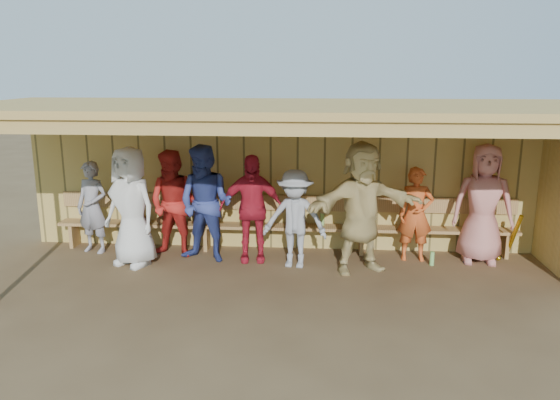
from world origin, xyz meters
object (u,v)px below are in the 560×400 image
Objects in this scene: player_e at (295,219)px; player_g at (416,214)px; player_c at (206,204)px; player_a at (92,207)px; player_b at (131,207)px; player_f at (362,207)px; player_extra at (174,204)px; bench at (283,220)px; player_d at (251,208)px; player_h at (483,204)px.

player_g is at bearing 21.12° from player_e.
player_c is at bearing -173.56° from player_g.
player_b is (0.85, -0.54, 0.16)m from player_a.
player_extra is at bearing 149.20° from player_f.
player_extra reaches higher than player_e.
player_g is (1.88, 0.45, -0.01)m from player_e.
player_e is (2.50, 0.10, -0.17)m from player_b.
bench is (-2.11, 0.31, -0.22)m from player_g.
player_extra is at bearing -166.25° from bench.
player_d is 0.78m from bench.
player_f reaches higher than player_d.
player_h is 4.85m from player_extra.
player_h reaches higher than player_g.
player_extra reaches higher than bench.
player_a is at bearing 150.40° from player_f.
bench is at bearing 114.46° from player_e.
player_g is 0.80× the size of player_h.
player_a is 0.89× the size of player_d.
player_c is 0.58m from player_extra.
player_f is (3.49, -0.01, 0.06)m from player_b.
player_f is at bearing 8.64° from player_c.
player_f is 1.08m from player_g.
player_c is (1.10, 0.26, -0.00)m from player_b.
player_f reaches higher than bench.
player_a is 0.82× the size of player_c.
player_g is (2.57, 0.22, -0.10)m from player_d.
player_b is at bearing -170.02° from player_e.
bench is at bearing 45.24° from player_b.
player_a is at bearing 172.18° from player_b.
player_e is at bearing -23.10° from player_d.
player_e is (3.35, -0.45, -0.01)m from player_a.
player_f is 1.32× the size of player_g.
player_h is at bearing 14.89° from player_a.
player_c is at bearing -6.22° from player_extra.
player_g is (0.89, 0.56, -0.24)m from player_f.
player_c reaches higher than player_g.
player_g is at bearing -8.25° from bench.
player_c reaches higher than player_d.
player_e is 0.87× the size of player_extra.
player_c is 1.24× the size of player_g.
player_d is 1.13× the size of player_e.
player_c reaches higher than player_extra.
player_b reaches higher than player_extra.
player_h is at bearing -5.58° from bench.
player_extra is 0.23× the size of bench.
player_f reaches higher than player_h.
player_g is at bearing 31.84° from player_b.
player_g is 2.14m from bench.
player_c is 1.09× the size of player_d.
player_d is 1.26m from player_extra.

